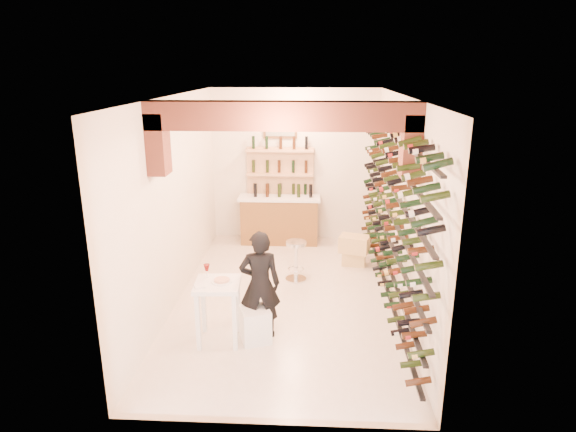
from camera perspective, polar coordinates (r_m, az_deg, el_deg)
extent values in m
plane|color=beige|center=(8.20, -0.11, -9.34)|extent=(6.00, 6.00, 0.00)
cube|color=silver|center=(10.55, 0.77, 5.83)|extent=(3.50, 0.02, 3.20)
cube|color=silver|center=(4.81, -2.07, -8.03)|extent=(3.50, 0.02, 3.20)
cube|color=silver|center=(7.92, -12.87, 1.64)|extent=(0.02, 6.00, 3.20)
cube|color=silver|center=(7.74, 12.94, 1.28)|extent=(0.02, 6.00, 3.20)
cube|color=#9A4B36|center=(7.37, -0.13, 13.59)|extent=(3.50, 6.00, 0.02)
cube|color=brown|center=(6.39, -0.62, 11.45)|extent=(3.50, 0.35, 0.36)
cube|color=brown|center=(6.73, -14.73, 8.01)|extent=(0.24, 0.35, 0.80)
cube|color=brown|center=(6.54, 13.94, 7.82)|extent=(0.24, 0.35, 0.80)
cube|color=black|center=(8.17, 11.20, -7.85)|extent=(0.06, 5.70, 0.03)
cube|color=black|center=(8.01, 11.36, -5.25)|extent=(0.06, 5.70, 0.03)
cube|color=black|center=(7.87, 11.53, -2.55)|extent=(0.06, 5.70, 0.03)
cube|color=black|center=(7.75, 11.70, 0.24)|extent=(0.06, 5.70, 0.03)
cube|color=black|center=(7.65, 11.88, 3.11)|extent=(0.06, 5.70, 0.03)
cube|color=black|center=(7.57, 12.06, 6.05)|extent=(0.06, 5.70, 0.03)
cube|color=black|center=(7.50, 12.25, 9.05)|extent=(0.06, 5.70, 0.03)
cube|color=brown|center=(10.50, -0.97, -0.53)|extent=(1.60, 0.55, 0.96)
cube|color=white|center=(10.36, -0.98, 2.13)|extent=(1.70, 0.62, 0.05)
cube|color=tan|center=(10.62, -0.88, 2.58)|extent=(1.40, 0.10, 2.00)
cube|color=tan|center=(10.67, -0.90, -0.41)|extent=(1.40, 0.28, 0.04)
cube|color=tan|center=(10.53, -0.92, 2.19)|extent=(1.40, 0.28, 0.04)
cube|color=tan|center=(10.42, -0.93, 4.85)|extent=(1.40, 0.28, 0.04)
cube|color=tan|center=(10.33, -0.94, 7.56)|extent=(1.40, 0.28, 0.04)
cube|color=brown|center=(10.41, -0.90, 10.41)|extent=(0.70, 0.04, 0.55)
cube|color=#99998C|center=(10.38, -0.91, 10.40)|extent=(0.60, 0.01, 0.45)
cube|color=white|center=(6.72, -8.12, -7.80)|extent=(0.63, 0.63, 0.06)
cube|color=white|center=(6.74, -10.31, -11.97)|extent=(0.06, 0.06, 0.81)
cube|color=white|center=(6.67, -6.13, -12.08)|extent=(0.06, 0.06, 0.81)
cube|color=white|center=(7.16, -9.67, -10.12)|extent=(0.06, 0.06, 0.81)
cube|color=white|center=(7.10, -5.76, -10.19)|extent=(0.06, 0.06, 0.81)
cylinder|color=white|center=(6.71, -7.61, -7.45)|extent=(0.28, 0.28, 0.02)
cylinder|color=#BF7266|center=(6.71, -7.62, -7.29)|extent=(0.21, 0.21, 0.02)
cube|color=white|center=(6.62, -10.13, -7.92)|extent=(0.18, 0.18, 0.02)
cylinder|color=white|center=(6.89, -9.28, -6.91)|extent=(0.08, 0.08, 0.00)
cylinder|color=white|center=(6.87, -9.30, -6.49)|extent=(0.01, 0.01, 0.10)
cone|color=#510806|center=(6.84, -9.33, -5.87)|extent=(0.08, 0.08, 0.09)
cube|color=white|center=(6.94, -3.78, -12.36)|extent=(0.48, 0.48, 0.47)
imported|color=black|center=(6.83, -3.25, -7.88)|extent=(0.60, 0.43, 1.54)
cylinder|color=silver|center=(8.83, 0.92, -7.25)|extent=(0.37, 0.37, 0.03)
cylinder|color=silver|center=(8.70, 0.93, -5.27)|extent=(0.07, 0.07, 0.65)
cylinder|color=silver|center=(8.58, 0.94, -3.14)|extent=(0.35, 0.35, 0.07)
torus|color=silver|center=(8.75, 0.92, -6.11)|extent=(0.28, 0.28, 0.02)
cube|color=#D8B676|center=(9.51, 7.57, -4.83)|extent=(0.47, 0.36, 0.26)
cube|color=#D8B676|center=(9.41, 7.63, -3.21)|extent=(0.62, 0.51, 0.31)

